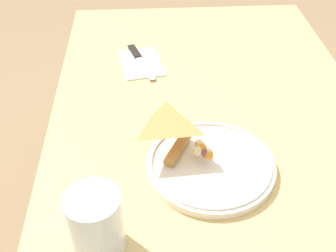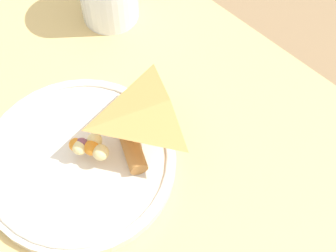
{
  "view_description": "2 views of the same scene",
  "coord_description": "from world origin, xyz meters",
  "views": [
    {
      "loc": [
        0.76,
        -0.15,
        1.31
      ],
      "look_at": [
        0.1,
        -0.11,
        0.75
      ],
      "focal_mm": 45.0,
      "sensor_mm": 36.0,
      "label": 1
    },
    {
      "loc": [
        -0.13,
        0.11,
        1.32
      ],
      "look_at": [
        0.11,
        -0.14,
        0.74
      ],
      "focal_mm": 55.0,
      "sensor_mm": 36.0,
      "label": 2
    }
  ],
  "objects": [
    {
      "name": "plate_pizza",
      "position": [
        0.17,
        -0.03,
        0.72
      ],
      "size": [
        0.26,
        0.26,
        0.05
      ],
      "color": "silver",
      "rests_on": "dining_table"
    }
  ]
}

